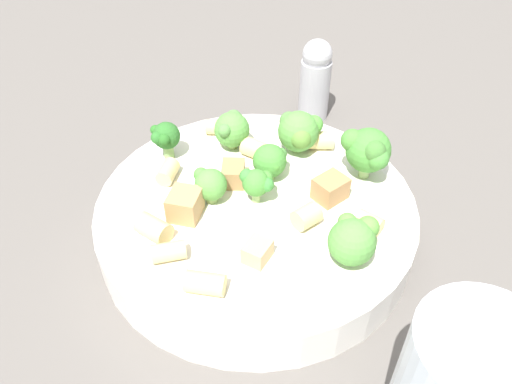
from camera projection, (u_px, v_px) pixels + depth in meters
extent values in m
plane|color=#5B5651|center=(256.00, 233.00, 0.45)|extent=(2.00, 2.00, 0.00)
cylinder|color=silver|center=(256.00, 217.00, 0.44)|extent=(0.27, 0.27, 0.04)
cylinder|color=silver|center=(256.00, 203.00, 0.43)|extent=(0.24, 0.24, 0.01)
torus|color=silver|center=(256.00, 203.00, 0.42)|extent=(0.27, 0.27, 0.00)
cylinder|color=#9EC175|center=(257.00, 194.00, 0.42)|extent=(0.01, 0.01, 0.01)
sphere|color=#478E38|center=(257.00, 181.00, 0.41)|extent=(0.02, 0.02, 0.02)
sphere|color=#3F8638|center=(248.00, 173.00, 0.41)|extent=(0.01, 0.01, 0.01)
sphere|color=#3D8C39|center=(269.00, 181.00, 0.41)|extent=(0.01, 0.01, 0.01)
sphere|color=#468D34|center=(266.00, 178.00, 0.41)|extent=(0.01, 0.01, 0.01)
cylinder|color=#9EC175|center=(270.00, 174.00, 0.44)|extent=(0.01, 0.01, 0.01)
sphere|color=#478E38|center=(271.00, 161.00, 0.43)|extent=(0.03, 0.03, 0.03)
sphere|color=#437C37|center=(281.00, 154.00, 0.44)|extent=(0.01, 0.01, 0.01)
sphere|color=#448A32|center=(275.00, 166.00, 0.43)|extent=(0.01, 0.01, 0.01)
cylinder|color=#84AD60|center=(169.00, 150.00, 0.46)|extent=(0.01, 0.01, 0.02)
sphere|color=#2D6B28|center=(166.00, 136.00, 0.45)|extent=(0.03, 0.03, 0.03)
sphere|color=#296923|center=(155.00, 130.00, 0.45)|extent=(0.01, 0.01, 0.01)
sphere|color=#2C6B28|center=(157.00, 138.00, 0.45)|extent=(0.01, 0.01, 0.01)
sphere|color=#296622|center=(164.00, 140.00, 0.44)|extent=(0.01, 0.01, 0.01)
cylinder|color=#9EC175|center=(365.00, 169.00, 0.44)|extent=(0.01, 0.01, 0.02)
sphere|color=#478E38|center=(368.00, 150.00, 0.43)|extent=(0.04, 0.04, 0.04)
sphere|color=#437A33|center=(374.00, 151.00, 0.42)|extent=(0.02, 0.02, 0.02)
sphere|color=#49903A|center=(378.00, 159.00, 0.42)|extent=(0.02, 0.02, 0.02)
sphere|color=#498B37|center=(352.00, 140.00, 0.43)|extent=(0.02, 0.02, 0.02)
cylinder|color=#9EC175|center=(297.00, 146.00, 0.47)|extent=(0.01, 0.01, 0.01)
sphere|color=#569942|center=(298.00, 131.00, 0.46)|extent=(0.04, 0.04, 0.04)
sphere|color=#4E9D39|center=(314.00, 125.00, 0.46)|extent=(0.02, 0.02, 0.02)
sphere|color=#528340|center=(288.00, 121.00, 0.47)|extent=(0.02, 0.02, 0.02)
sphere|color=#5A8C38|center=(301.00, 138.00, 0.45)|extent=(0.02, 0.02, 0.02)
cylinder|color=#9EC175|center=(349.00, 257.00, 0.37)|extent=(0.01, 0.01, 0.01)
sphere|color=#569942|center=(352.00, 242.00, 0.36)|extent=(0.04, 0.04, 0.04)
sphere|color=#598D3E|center=(347.00, 222.00, 0.36)|extent=(0.01, 0.01, 0.01)
sphere|color=#5A9F3E|center=(368.00, 227.00, 0.36)|extent=(0.02, 0.02, 0.02)
cylinder|color=#93B766|center=(232.00, 143.00, 0.48)|extent=(0.01, 0.01, 0.01)
sphere|color=#569942|center=(232.00, 130.00, 0.47)|extent=(0.03, 0.03, 0.03)
sphere|color=#558B44|center=(234.00, 118.00, 0.47)|extent=(0.01, 0.01, 0.01)
sphere|color=#548C44|center=(225.00, 131.00, 0.45)|extent=(0.01, 0.01, 0.01)
cylinder|color=#93B766|center=(212.00, 196.00, 0.42)|extent=(0.01, 0.01, 0.01)
sphere|color=#569942|center=(211.00, 185.00, 0.41)|extent=(0.03, 0.03, 0.03)
sphere|color=#589F3A|center=(202.00, 176.00, 0.41)|extent=(0.01, 0.01, 0.01)
sphere|color=#4C923A|center=(201.00, 175.00, 0.41)|extent=(0.01, 0.01, 0.01)
cylinder|color=#E0C67F|center=(306.00, 216.00, 0.40)|extent=(0.03, 0.03, 0.02)
cylinder|color=#E0C67F|center=(205.00, 283.00, 0.35)|extent=(0.03, 0.02, 0.02)
cylinder|color=#E0C67F|center=(168.00, 172.00, 0.44)|extent=(0.02, 0.03, 0.02)
cylinder|color=#E0C67F|center=(321.00, 140.00, 0.47)|extent=(0.03, 0.02, 0.02)
cylinder|color=#E0C67F|center=(154.00, 228.00, 0.39)|extent=(0.03, 0.02, 0.02)
cylinder|color=#E0C67F|center=(220.00, 127.00, 0.49)|extent=(0.03, 0.02, 0.01)
cylinder|color=#E0C67F|center=(257.00, 150.00, 0.46)|extent=(0.03, 0.02, 0.02)
cylinder|color=#E0C67F|center=(169.00, 252.00, 0.37)|extent=(0.03, 0.03, 0.01)
cylinder|color=#E0C67F|center=(368.00, 227.00, 0.39)|extent=(0.02, 0.02, 0.02)
cube|color=tan|center=(257.00, 252.00, 0.37)|extent=(0.02, 0.02, 0.02)
cube|color=tan|center=(185.00, 205.00, 0.40)|extent=(0.03, 0.03, 0.02)
cube|color=#A87A4C|center=(233.00, 174.00, 0.44)|extent=(0.03, 0.03, 0.02)
cube|color=#A87A4C|center=(330.00, 189.00, 0.42)|extent=(0.03, 0.03, 0.02)
cylinder|color=#B2B2B7|center=(314.00, 90.00, 0.57)|extent=(0.03, 0.03, 0.07)
sphere|color=#B7B7BC|center=(317.00, 54.00, 0.54)|extent=(0.03, 0.03, 0.03)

